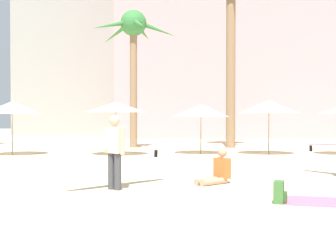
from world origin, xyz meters
TOP-DOWN VIEW (x-y plane):
  - ground at (0.00, 0.00)m, footprint 120.00×120.00m
  - hotel_pink at (8.13, 32.09)m, footprint 23.10×8.22m
  - palm_tree_right at (-1.27, 17.17)m, footprint 4.35×4.49m
  - cafe_umbrella_0 at (1.94, 13.86)m, footprint 2.51×2.51m
  - cafe_umbrella_1 at (-1.77, 13.14)m, footprint 2.56×2.56m
  - cafe_umbrella_3 at (4.90, 13.56)m, footprint 2.63×2.63m
  - cafe_umbrella_5 at (-6.24, 13.28)m, footprint 2.45×2.45m
  - beach_towel at (3.42, 2.10)m, footprint 1.90×1.49m
  - backpack at (2.45, 2.03)m, footprint 0.31×0.34m
  - person_near_right at (-0.84, 3.83)m, footprint 2.51×2.41m
  - person_near_left at (1.59, 4.63)m, footprint 0.93×0.85m

SIDE VIEW (x-z plane):
  - ground at x=0.00m, z-range 0.00..0.00m
  - beach_towel at x=3.42m, z-range 0.00..0.01m
  - backpack at x=2.45m, z-range -0.01..0.41m
  - person_near_left at x=1.59m, z-range -0.13..0.75m
  - person_near_right at x=-0.84m, z-range 0.07..1.75m
  - cafe_umbrella_0 at x=1.94m, z-range 0.83..3.02m
  - cafe_umbrella_5 at x=-6.24m, z-range 0.89..3.21m
  - cafe_umbrella_1 at x=-1.77m, z-range 0.93..3.22m
  - cafe_umbrella_3 at x=4.90m, z-range 0.91..3.27m
  - palm_tree_right at x=-1.27m, z-range 2.13..9.28m
  - hotel_pink at x=8.13m, z-range 0.00..17.32m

